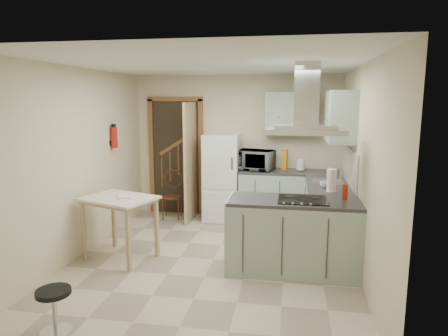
% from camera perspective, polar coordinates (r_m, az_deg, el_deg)
% --- Properties ---
extents(floor, '(4.20, 4.20, 0.00)m').
position_cam_1_polar(floor, '(5.40, -1.51, -12.92)').
color(floor, beige).
rests_on(floor, ground).
extents(ceiling, '(4.20, 4.20, 0.00)m').
position_cam_1_polar(ceiling, '(5.00, -1.64, 14.57)').
color(ceiling, silver).
rests_on(ceiling, back_wall).
extents(back_wall, '(3.60, 0.00, 3.60)m').
position_cam_1_polar(back_wall, '(7.10, 1.74, 3.04)').
color(back_wall, beige).
rests_on(back_wall, floor).
extents(left_wall, '(0.00, 4.20, 4.20)m').
position_cam_1_polar(left_wall, '(5.68, -19.69, 0.77)').
color(left_wall, beige).
rests_on(left_wall, floor).
extents(right_wall, '(0.00, 4.20, 4.20)m').
position_cam_1_polar(right_wall, '(5.02, 19.01, -0.30)').
color(right_wall, beige).
rests_on(right_wall, floor).
extents(doorway, '(1.10, 0.12, 2.10)m').
position_cam_1_polar(doorway, '(7.33, -6.85, 1.60)').
color(doorway, brown).
rests_on(doorway, floor).
extents(fridge, '(0.60, 0.60, 1.50)m').
position_cam_1_polar(fridge, '(6.91, -0.27, -1.34)').
color(fridge, white).
rests_on(fridge, floor).
extents(counter_back, '(1.08, 0.60, 0.90)m').
position_cam_1_polar(counter_back, '(6.89, 6.82, -4.01)').
color(counter_back, '#9EB2A0').
rests_on(counter_back, floor).
extents(counter_right, '(0.60, 1.95, 0.90)m').
position_cam_1_polar(counter_right, '(6.25, 14.24, -5.68)').
color(counter_right, '#9EB2A0').
rests_on(counter_right, floor).
extents(splashback, '(1.68, 0.02, 0.50)m').
position_cam_1_polar(splashback, '(7.03, 9.50, 2.02)').
color(splashback, beige).
rests_on(splashback, counter_back).
extents(wall_cabinet_back, '(0.85, 0.35, 0.70)m').
position_cam_1_polar(wall_cabinet_back, '(6.81, 9.57, 7.68)').
color(wall_cabinet_back, '#9EB2A0').
rests_on(wall_cabinet_back, back_wall).
extents(wall_cabinet_right, '(0.35, 0.90, 0.70)m').
position_cam_1_polar(wall_cabinet_right, '(5.77, 16.28, 7.08)').
color(wall_cabinet_right, '#9EB2A0').
rests_on(wall_cabinet_right, right_wall).
extents(peninsula, '(1.55, 0.65, 0.90)m').
position_cam_1_polar(peninsula, '(4.98, 9.87, -9.51)').
color(peninsula, '#9EB2A0').
rests_on(peninsula, floor).
extents(hob, '(0.58, 0.50, 0.01)m').
position_cam_1_polar(hob, '(4.85, 11.21, -4.45)').
color(hob, black).
rests_on(hob, peninsula).
extents(extractor_hood, '(0.90, 0.55, 0.10)m').
position_cam_1_polar(extractor_hood, '(4.72, 11.54, 5.18)').
color(extractor_hood, silver).
rests_on(extractor_hood, ceiling).
extents(sink, '(0.45, 0.40, 0.01)m').
position_cam_1_polar(sink, '(5.97, 14.55, -1.91)').
color(sink, silver).
rests_on(sink, counter_right).
extents(fire_extinguisher, '(0.10, 0.10, 0.32)m').
position_cam_1_polar(fire_extinguisher, '(6.41, -15.43, 4.22)').
color(fire_extinguisher, '#B2140F').
rests_on(fire_extinguisher, left_wall).
extents(drop_leaf_table, '(1.05, 0.92, 0.83)m').
position_cam_1_polar(drop_leaf_table, '(5.47, -14.58, -8.30)').
color(drop_leaf_table, tan).
rests_on(drop_leaf_table, floor).
extents(bentwood_chair, '(0.38, 0.38, 0.77)m').
position_cam_1_polar(bentwood_chair, '(7.12, -7.47, -4.09)').
color(bentwood_chair, '#53231B').
rests_on(bentwood_chair, floor).
extents(stool, '(0.34, 0.34, 0.41)m').
position_cam_1_polar(stool, '(4.10, -23.03, -18.27)').
color(stool, black).
rests_on(stool, floor).
extents(microwave, '(0.69, 0.54, 0.33)m').
position_cam_1_polar(microwave, '(6.80, 4.49, 1.16)').
color(microwave, black).
rests_on(microwave, counter_back).
extents(kettle, '(0.15, 0.15, 0.21)m').
position_cam_1_polar(kettle, '(6.79, 10.91, 0.48)').
color(kettle, silver).
rests_on(kettle, counter_back).
extents(cereal_box, '(0.11, 0.22, 0.32)m').
position_cam_1_polar(cereal_box, '(6.96, 8.65, 1.22)').
color(cereal_box, orange).
rests_on(cereal_box, counter_back).
extents(soap_bottle, '(0.09, 0.09, 0.17)m').
position_cam_1_polar(soap_bottle, '(6.39, 14.89, -0.43)').
color(soap_bottle, silver).
rests_on(soap_bottle, counter_right).
extents(paper_towel, '(0.16, 0.16, 0.31)m').
position_cam_1_polar(paper_towel, '(5.34, 15.12, -1.68)').
color(paper_towel, white).
rests_on(paper_towel, counter_right).
extents(cup, '(0.14, 0.14, 0.09)m').
position_cam_1_polar(cup, '(5.57, 14.13, -2.30)').
color(cup, silver).
rests_on(cup, counter_right).
extents(red_bottle, '(0.08, 0.08, 0.18)m').
position_cam_1_polar(red_bottle, '(4.98, 16.88, -3.30)').
color(red_bottle, '#AE260E').
rests_on(red_bottle, peninsula).
extents(book, '(0.24, 0.27, 0.10)m').
position_cam_1_polar(book, '(5.35, -15.02, -3.55)').
color(book, '#963732').
rests_on(book, drop_leaf_table).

